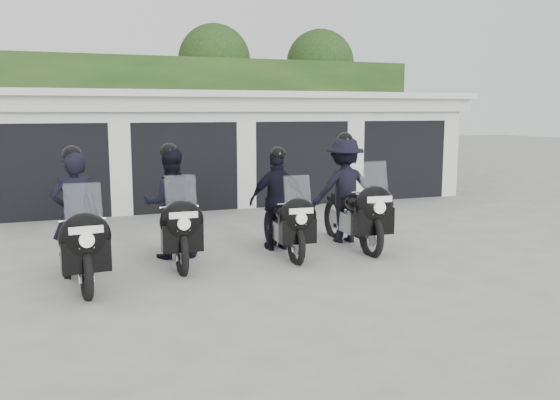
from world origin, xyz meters
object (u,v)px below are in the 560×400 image
object	(u,v)px
police_bike_a	(78,228)
police_bike_d	(348,196)
police_bike_b	(172,210)
police_bike_c	(281,207)

from	to	relation	value
police_bike_a	police_bike_d	bearing A→B (deg)	6.55
police_bike_a	police_bike_d	world-z (taller)	police_bike_d
police_bike_b	police_bike_d	world-z (taller)	police_bike_d
police_bike_a	police_bike_b	distance (m)	1.72
police_bike_b	police_bike_d	xyz separation A→B (m)	(3.30, 0.06, 0.07)
police_bike_c	police_bike_d	world-z (taller)	police_bike_d
police_bike_a	police_bike_c	size ratio (longest dim) A/B	1.07
police_bike_d	police_bike_b	bearing A→B (deg)	-175.98
police_bike_c	police_bike_d	bearing A→B (deg)	9.35
police_bike_c	police_bike_a	bearing A→B (deg)	-164.05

